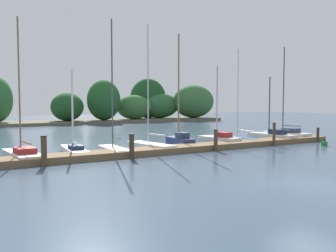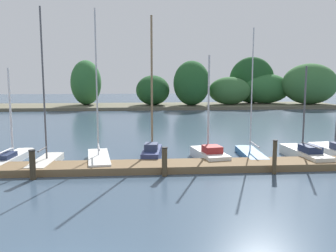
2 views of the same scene
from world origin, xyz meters
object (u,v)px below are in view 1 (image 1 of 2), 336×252
sailboat_10 (285,134)px  mooring_piling_5 (318,135)px  mooring_piling_4 (274,134)px  sailboat_2 (22,154)px  sailboat_8 (238,138)px  sailboat_5 (149,145)px  sailboat_9 (271,136)px  sailboat_7 (218,139)px  sailboat_6 (179,139)px  sailboat_3 (74,149)px  mooring_piling_2 (132,146)px  mooring_piling_3 (216,140)px  mooring_piling_1 (44,151)px  channel_buoy_0 (324,143)px  sailboat_4 (113,148)px

sailboat_10 → mooring_piling_5: bearing=171.4°
mooring_piling_4 → sailboat_10: bearing=33.4°
sailboat_2 → sailboat_8: sailboat_2 is taller
sailboat_5 → sailboat_9: (11.17, 0.03, 0.05)m
sailboat_7 → sailboat_10: 7.37m
sailboat_10 → mooring_piling_4: (-4.79, -3.16, 0.43)m
sailboat_6 → mooring_piling_4: (5.64, -3.50, 0.30)m
sailboat_3 → sailboat_6: size_ratio=0.64×
sailboat_2 → sailboat_3: bearing=-78.5°
mooring_piling_2 → mooring_piling_4: (11.10, 0.07, 0.14)m
sailboat_2 → mooring_piling_3: bearing=-106.8°
sailboat_6 → sailboat_9: (8.33, -0.75, -0.15)m
mooring_piling_2 → mooring_piling_3: mooring_piling_3 is taller
sailboat_6 → sailboat_7: bearing=-92.5°
sailboat_5 → mooring_piling_4: sailboat_5 is taller
sailboat_9 → mooring_piling_1: size_ratio=3.43×
sailboat_3 → sailboat_9: sailboat_9 is taller
sailboat_8 → sailboat_9: bearing=-103.8°
sailboat_9 → mooring_piling_2: (-13.79, -2.81, 0.32)m
sailboat_5 → channel_buoy_0: size_ratio=16.89×
sailboat_4 → mooring_piling_2: (0.01, -2.48, 0.33)m
sailboat_3 → channel_buoy_0: size_ratio=10.61×
sailboat_7 → mooring_piling_5: bearing=-123.2°
sailboat_6 → sailboat_9: 8.37m
sailboat_5 → sailboat_10: 13.28m
sailboat_10 → mooring_piling_4: 5.76m
sailboat_8 → mooring_piling_3: size_ratio=5.29×
sailboat_10 → sailboat_7: bearing=85.1°
sailboat_9 → mooring_piling_1: 18.59m
sailboat_3 → mooring_piling_1: size_ratio=3.36×
mooring_piling_5 → sailboat_3: bearing=168.6°
mooring_piling_2 → channel_buoy_0: (14.13, -1.77, -0.51)m
sailboat_7 → sailboat_9: sailboat_7 is taller
sailboat_7 → channel_buoy_0: sailboat_7 is taller
sailboat_3 → mooring_piling_5: size_ratio=4.46×
mooring_piling_5 → channel_buoy_0: 2.39m
sailboat_7 → sailboat_10: bearing=-98.4°
sailboat_7 → mooring_piling_3: (-2.62, -2.91, 0.31)m
sailboat_4 → sailboat_8: (11.04, 1.14, -0.09)m
sailboat_3 → sailboat_9: (15.87, -0.71, 0.07)m
sailboat_2 → sailboat_8: bearing=-90.4°
mooring_piling_3 → mooring_piling_4: (5.19, -0.06, 0.14)m
sailboat_7 → sailboat_6: bearing=70.4°
mooring_piling_1 → channel_buoy_0: 18.83m
sailboat_3 → mooring_piling_1: sailboat_3 is taller
sailboat_8 → mooring_piling_2: size_ratio=5.30×
sailboat_10 → channel_buoy_0: (-1.76, -5.00, -0.22)m
sailboat_2 → mooring_piling_2: sailboat_2 is taller
sailboat_8 → channel_buoy_0: bearing=-147.5°
sailboat_2 → sailboat_3: sailboat_2 is taller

